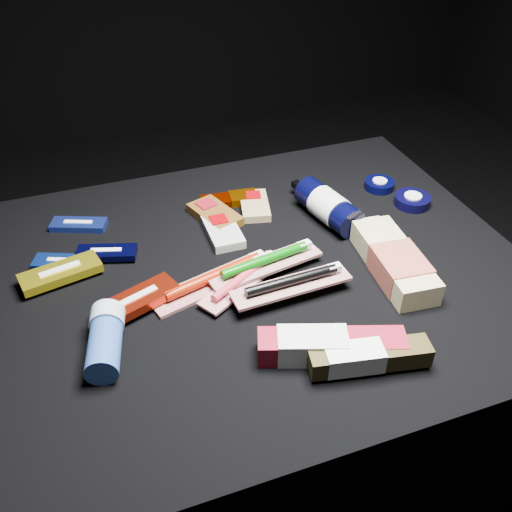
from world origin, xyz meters
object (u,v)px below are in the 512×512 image
object	(u,v)px
lotion_bottle	(328,206)
deodorant_stick	(105,340)
bodywash_bottle	(395,262)
toothpaste_carton_red	(325,346)

from	to	relation	value
lotion_bottle	deodorant_stick	bearing A→B (deg)	-167.37
bodywash_bottle	lotion_bottle	bearing A→B (deg)	106.23
deodorant_stick	bodywash_bottle	bearing A→B (deg)	15.09
lotion_bottle	toothpaste_carton_red	bearing A→B (deg)	-128.03
deodorant_stick	toothpaste_carton_red	distance (m)	0.32
lotion_bottle	bodywash_bottle	bearing A→B (deg)	-90.54
lotion_bottle	toothpaste_carton_red	distance (m)	0.37
bodywash_bottle	toothpaste_carton_red	distance (m)	0.24
bodywash_bottle	deodorant_stick	xyz separation A→B (m)	(-0.50, -0.02, 0.00)
deodorant_stick	toothpaste_carton_red	xyz separation A→B (m)	(0.30, -0.12, -0.01)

